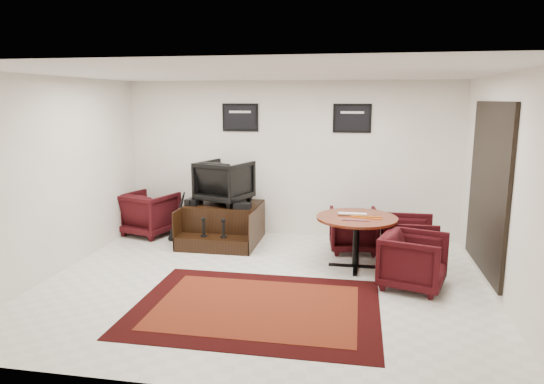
{
  "coord_description": "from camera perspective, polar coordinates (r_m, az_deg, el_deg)",
  "views": [
    {
      "loc": [
        1.24,
        -6.13,
        2.48
      ],
      "look_at": [
        -0.03,
        0.9,
        1.1
      ],
      "focal_mm": 32.0,
      "sensor_mm": 36.0,
      "label": 1
    }
  ],
  "objects": [
    {
      "name": "meeting_table",
      "position": [
        7.26,
        9.93,
        -3.59
      ],
      "size": [
        1.19,
        1.19,
        0.78
      ],
      "color": "#4A180A",
      "rests_on": "ground"
    },
    {
      "name": "paper_roll",
      "position": [
        7.28,
        9.43,
        -2.58
      ],
      "size": [
        0.42,
        0.05,
        0.05
      ],
      "primitive_type": "cylinder",
      "rotation": [
        0.0,
        1.57,
        0.01
      ],
      "color": "silver",
      "rests_on": "meeting_table"
    },
    {
      "name": "table_chair_window",
      "position": [
        7.68,
        15.81,
        -5.22
      ],
      "size": [
        0.73,
        0.78,
        0.8
      ],
      "primitive_type": "imported",
      "rotation": [
        0.0,
        0.0,
        1.57
      ],
      "color": "black",
      "rests_on": "ground"
    },
    {
      "name": "shoes_pair",
      "position": [
        8.59,
        -9.2,
        -1.11
      ],
      "size": [
        0.26,
        0.31,
        0.11
      ],
      "color": "black",
      "rests_on": "shine_podium"
    },
    {
      "name": "umbrella_hooked",
      "position": [
        8.78,
        -10.42,
        -3.02
      ],
      "size": [
        0.29,
        0.11,
        0.79
      ],
      "primitive_type": null,
      "color": "black",
      "rests_on": "ground"
    },
    {
      "name": "area_rug",
      "position": [
        6.02,
        -1.85,
        -13.36
      ],
      "size": [
        2.94,
        2.21,
        0.01
      ],
      "color": "black",
      "rests_on": "ground"
    },
    {
      "name": "shine_chair",
      "position": [
        8.57,
        -5.61,
        1.45
      ],
      "size": [
        1.02,
        0.98,
        0.84
      ],
      "primitive_type": "imported",
      "rotation": [
        0.0,
        0.0,
        2.81
      ],
      "color": "black",
      "rests_on": "shine_podium"
    },
    {
      "name": "ground",
      "position": [
        6.73,
        -1.12,
        -10.72
      ],
      "size": [
        6.0,
        6.0,
        0.0
      ],
      "primitive_type": "plane",
      "color": "silver",
      "rests_on": "ground"
    },
    {
      "name": "shine_podium",
      "position": [
        8.6,
        -5.77,
        -3.8
      ],
      "size": [
        1.29,
        1.32,
        0.66
      ],
      "color": "black",
      "rests_on": "ground"
    },
    {
      "name": "armchair_side",
      "position": [
        9.24,
        -14.24,
        -2.21
      ],
      "size": [
        1.05,
        1.01,
        0.88
      ],
      "primitive_type": "imported",
      "rotation": [
        0.0,
        0.0,
        2.84
      ],
      "color": "black",
      "rests_on": "ground"
    },
    {
      "name": "table_chair_back",
      "position": [
        8.12,
        9.59,
        -4.17
      ],
      "size": [
        0.83,
        0.79,
        0.78
      ],
      "primitive_type": "imported",
      "rotation": [
        0.0,
        0.0,
        3.25
      ],
      "color": "black",
      "rests_on": "ground"
    },
    {
      "name": "polish_kit",
      "position": [
        8.17,
        -3.5,
        -1.63
      ],
      "size": [
        0.28,
        0.2,
        0.1
      ],
      "primitive_type": "cube",
      "rotation": [
        0.0,
        0.0,
        0.02
      ],
      "color": "black",
      "rests_on": "shine_podium"
    },
    {
      "name": "umbrella_black",
      "position": [
        8.67,
        -11.04,
        -2.76
      ],
      "size": [
        0.34,
        0.13,
        0.93
      ],
      "primitive_type": null,
      "color": "black",
      "rests_on": "ground"
    },
    {
      "name": "table_clutter",
      "position": [
        7.16,
        10.8,
        -3.02
      ],
      "size": [
        0.57,
        0.3,
        0.01
      ],
      "color": "#DA640C",
      "rests_on": "meeting_table"
    },
    {
      "name": "table_chair_corner",
      "position": [
        6.74,
        16.33,
        -7.48
      ],
      "size": [
        0.94,
        0.97,
        0.81
      ],
      "primitive_type": "imported",
      "rotation": [
        0.0,
        0.0,
        1.27
      ],
      "color": "black",
      "rests_on": "ground"
    },
    {
      "name": "room_shell",
      "position": [
        6.35,
        2.66,
        4.6
      ],
      "size": [
        6.02,
        5.02,
        2.81
      ],
      "color": "beige",
      "rests_on": "ground"
    }
  ]
}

